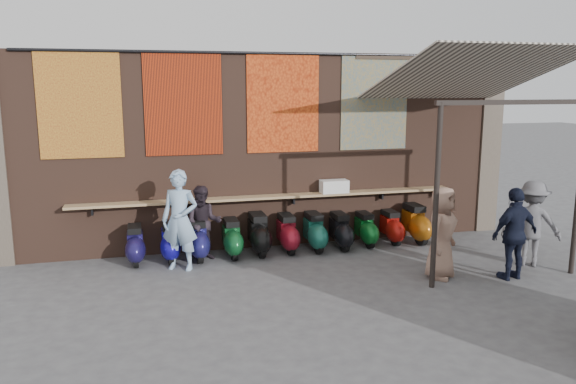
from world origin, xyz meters
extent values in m
plane|color=#474749|center=(0.00, 0.00, 0.00)|extent=(70.00, 70.00, 0.00)
cube|color=brown|center=(0.00, 2.70, 2.00)|extent=(10.00, 0.40, 4.00)
cube|color=#4C4238|center=(5.20, 2.70, 2.00)|extent=(0.50, 0.50, 4.00)
cube|color=#9E7A51|center=(0.00, 2.33, 1.10)|extent=(8.00, 0.32, 0.05)
cube|color=white|center=(1.36, 2.30, 1.26)|extent=(0.58, 0.29, 0.27)
cube|color=maroon|center=(-3.60, 2.48, 3.00)|extent=(1.50, 0.02, 2.00)
cube|color=red|center=(-1.70, 2.48, 3.00)|extent=(1.50, 0.02, 2.00)
cube|color=#D7521A|center=(0.30, 2.48, 3.00)|extent=(1.50, 0.02, 2.00)
cube|color=#235A83|center=(2.30, 2.48, 3.00)|extent=(1.50, 0.02, 2.00)
cylinder|color=black|center=(0.00, 2.47, 3.98)|extent=(9.50, 0.06, 0.06)
imported|color=#90B1D1|center=(-1.92, 1.46, 0.93)|extent=(0.80, 0.69, 1.86)
imported|color=#271E26|center=(-1.44, 1.95, 0.73)|extent=(0.79, 0.67, 1.46)
imported|color=black|center=(3.67, -0.58, 0.82)|extent=(1.01, 0.54, 1.63)
imported|color=slate|center=(4.47, 0.01, 0.81)|extent=(1.20, 1.10, 1.62)
imported|color=#94705E|center=(2.48, -0.19, 0.82)|extent=(0.94, 0.91, 1.63)
cube|color=beige|center=(3.50, 0.90, 3.55)|extent=(3.20, 3.28, 0.97)
cube|color=#33261C|center=(3.50, 2.49, 3.95)|extent=(3.30, 0.08, 0.12)
cube|color=black|center=(3.50, -0.60, 3.08)|extent=(3.00, 0.08, 0.08)
cylinder|color=black|center=(2.10, -0.60, 1.55)|extent=(0.09, 0.09, 3.10)
camera|label=1|loc=(-2.56, -8.68, 3.36)|focal=35.00mm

